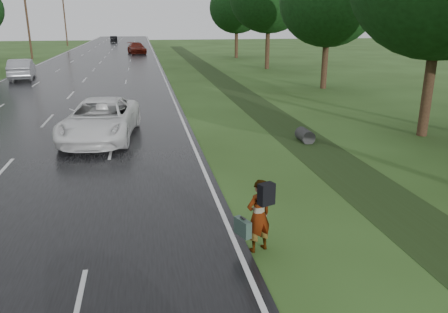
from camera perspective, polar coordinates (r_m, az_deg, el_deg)
name	(u,v)px	position (r m, az deg, el deg)	size (l,w,h in m)	color
road	(98,65)	(52.41, -16.12, 11.40)	(14.00, 180.00, 0.04)	black
edge_stripe_east	(158,64)	(52.22, -8.59, 11.88)	(0.12, 180.00, 0.01)	silver
edge_stripe_west	(35,66)	(53.46, -23.46, 10.79)	(0.12, 180.00, 0.01)	silver
center_line	(98,65)	(52.41, -16.12, 11.42)	(0.12, 180.00, 0.01)	silver
drainage_ditch	(254,103)	(26.96, 3.94, 6.92)	(2.20, 120.00, 0.56)	#203012
utility_pole_far	(27,17)	(63.53, -24.34, 16.21)	(1.60, 0.26, 10.00)	#341F15
utility_pole_distant	(65,18)	(93.02, -20.09, 16.60)	(1.60, 0.26, 10.00)	#341F15
tree_east_c	(329,2)	(33.73, 13.53, 19.03)	(7.00, 7.00, 9.29)	#341F15
tree_east_f	(237,8)	(60.31, 1.67, 18.80)	(7.20, 7.20, 9.62)	#341F15
pedestrian	(258,215)	(9.63, 4.48, -7.62)	(0.89, 0.69, 1.68)	#A5998C
white_pickup	(100,119)	(19.41, -15.84, 4.69)	(2.76, 5.99, 1.66)	white
silver_sedan	(22,69)	(42.01, -24.91, 10.33)	(1.80, 5.16, 1.70)	gray
far_car_red	(137,48)	(68.66, -11.34, 13.71)	(2.27, 5.60, 1.62)	maroon
far_car_dark	(114,39)	(103.89, -14.22, 14.63)	(1.50, 4.29, 1.41)	black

